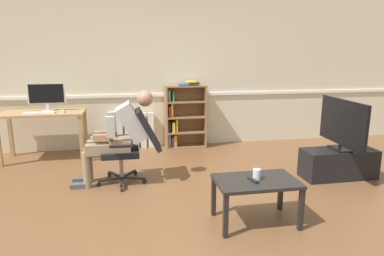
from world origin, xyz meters
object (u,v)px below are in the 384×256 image
(tv_stand, at_px, (338,163))
(imac_monitor, at_px, (46,95))
(radiator, at_px, (132,131))
(coffee_table, at_px, (256,186))
(computer_desk, at_px, (43,119))
(bookshelf, at_px, (183,117))
(tv_screen, at_px, (342,124))
(drinking_glass, at_px, (257,174))
(office_chair, at_px, (133,143))
(keyboard, at_px, (40,113))
(person_seated, at_px, (119,134))
(computer_mouse, at_px, (62,111))
(spare_remote, at_px, (253,180))

(tv_stand, bearing_deg, imac_monitor, 157.40)
(radiator, distance_m, coffee_table, 3.17)
(computer_desk, relative_size, bookshelf, 1.06)
(tv_screen, bearing_deg, drinking_glass, 125.08)
(office_chair, bearing_deg, keyboard, -128.73)
(person_seated, bearing_deg, office_chair, 90.00)
(person_seated, height_order, coffee_table, person_seated)
(person_seated, bearing_deg, tv_screen, 83.40)
(keyboard, bearing_deg, person_seated, -42.81)
(keyboard, bearing_deg, coffee_table, -43.93)
(computer_mouse, bearing_deg, computer_desk, 159.03)
(computer_desk, relative_size, computer_mouse, 12.45)
(tv_stand, xyz_separation_m, tv_screen, (0.00, -0.00, 0.55))
(computer_mouse, height_order, radiator, computer_mouse)
(computer_desk, bearing_deg, tv_stand, -21.35)
(imac_monitor, relative_size, keyboard, 1.27)
(radiator, bearing_deg, coffee_table, -68.50)
(office_chair, xyz_separation_m, coffee_table, (1.15, -1.32, -0.13))
(radiator, xyz_separation_m, tv_stand, (2.71, -1.97, -0.12))
(computer_desk, height_order, computer_mouse, computer_mouse)
(computer_desk, height_order, radiator, computer_desk)
(tv_screen, distance_m, coffee_table, 1.87)
(tv_screen, bearing_deg, computer_mouse, 71.55)
(computer_desk, distance_m, imac_monitor, 0.38)
(person_seated, distance_m, spare_remote, 1.87)
(spare_remote, bearing_deg, computer_mouse, 118.84)
(bookshelf, bearing_deg, tv_screen, -45.94)
(keyboard, xyz_separation_m, bookshelf, (2.25, 0.43, -0.22))
(computer_mouse, bearing_deg, bookshelf, 12.09)
(tv_screen, distance_m, spare_remote, 1.90)
(tv_stand, relative_size, coffee_table, 1.23)
(computer_mouse, bearing_deg, office_chair, -47.19)
(person_seated, bearing_deg, imac_monitor, -139.57)
(person_seated, distance_m, coffee_table, 1.89)
(keyboard, distance_m, person_seated, 1.62)
(imac_monitor, bearing_deg, person_seated, -49.78)
(person_seated, height_order, spare_remote, person_seated)
(computer_mouse, relative_size, office_chair, 0.10)
(drinking_glass, xyz_separation_m, spare_remote, (-0.05, -0.03, -0.04))
(computer_desk, bearing_deg, person_seated, -46.50)
(keyboard, relative_size, office_chair, 0.46)
(imac_monitor, height_order, person_seated, same)
(office_chair, relative_size, drinking_glass, 9.33)
(office_chair, bearing_deg, radiator, -179.45)
(imac_monitor, xyz_separation_m, keyboard, (-0.07, -0.22, -0.24))
(imac_monitor, xyz_separation_m, spare_remote, (2.40, -2.66, -0.55))
(imac_monitor, bearing_deg, computer_mouse, -38.22)
(tv_screen, bearing_deg, keyboard, 73.37)
(radiator, distance_m, tv_stand, 3.35)
(keyboard, xyz_separation_m, drinking_glass, (2.52, -2.41, -0.27))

